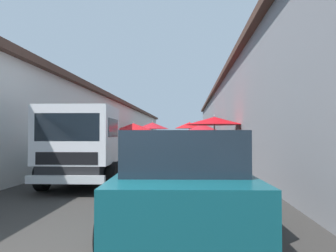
% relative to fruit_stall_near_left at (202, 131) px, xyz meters
% --- Properties ---
extents(ground, '(90.00, 90.00, 0.00)m').
position_rel_fruit_stall_near_left_xyz_m(ground, '(-1.98, 2.11, -1.55)').
color(ground, '#33302D').
extents(building_left_whitewash, '(49.80, 7.50, 3.70)m').
position_rel_fruit_stall_near_left_xyz_m(building_left_whitewash, '(0.27, 8.95, 0.32)').
color(building_left_whitewash, silver).
rests_on(building_left_whitewash, ground).
extents(building_right_concrete, '(49.80, 7.50, 4.78)m').
position_rel_fruit_stall_near_left_xyz_m(building_right_concrete, '(0.27, -4.73, 0.85)').
color(building_right_concrete, gray).
rests_on(building_right_concrete, ground).
extents(fruit_stall_near_left, '(2.14, 2.14, 2.08)m').
position_rel_fruit_stall_near_left_xyz_m(fruit_stall_near_left, '(0.00, 0.00, 0.00)').
color(fruit_stall_near_left, '#9E9EA3').
rests_on(fruit_stall_near_left, ground).
extents(fruit_stall_mid_lane, '(2.68, 2.68, 2.14)m').
position_rel_fruit_stall_near_left_xyz_m(fruit_stall_mid_lane, '(0.70, 4.27, 0.15)').
color(fruit_stall_mid_lane, '#9E9EA3').
rests_on(fruit_stall_mid_lane, ground).
extents(fruit_stall_far_right, '(2.36, 2.36, 2.18)m').
position_rel_fruit_stall_near_left_xyz_m(fruit_stall_far_right, '(-5.65, -0.27, 0.08)').
color(fruit_stall_far_right, '#9E9EA3').
rests_on(fruit_stall_far_right, ground).
extents(fruit_stall_near_right, '(2.20, 2.20, 2.34)m').
position_rel_fruit_stall_near_left_xyz_m(fruit_stall_near_right, '(4.26, 0.74, 0.26)').
color(fruit_stall_near_right, '#9E9EA3').
rests_on(fruit_stall_near_right, ground).
extents(fruit_stall_far_left, '(2.49, 2.49, 2.32)m').
position_rel_fruit_stall_near_left_xyz_m(fruit_stall_far_left, '(4.19, 3.48, 0.27)').
color(fruit_stall_far_left, '#9E9EA3').
rests_on(fruit_stall_far_left, ground).
extents(hatchback_car, '(3.99, 2.08, 1.45)m').
position_rel_fruit_stall_near_left_xyz_m(hatchback_car, '(-13.39, 0.89, -0.81)').
color(hatchback_car, '#0F4C56').
rests_on(hatchback_car, ground).
extents(delivery_truck, '(4.98, 2.11, 2.08)m').
position_rel_fruit_stall_near_left_xyz_m(delivery_truck, '(-10.10, 3.55, -0.51)').
color(delivery_truck, black).
rests_on(delivery_truck, ground).
extents(vendor_by_crates, '(0.56, 0.41, 1.60)m').
position_rel_fruit_stall_near_left_xyz_m(vendor_by_crates, '(2.44, 3.68, -0.62)').
color(vendor_by_crates, '#665B4C').
rests_on(vendor_by_crates, ground).
extents(vendor_in_shade, '(0.40, 0.54, 1.52)m').
position_rel_fruit_stall_near_left_xyz_m(vendor_in_shade, '(-0.78, 0.98, -0.68)').
color(vendor_in_shade, navy).
rests_on(vendor_in_shade, ground).
extents(parked_scooter, '(1.69, 0.39, 1.14)m').
position_rel_fruit_stall_near_left_xyz_m(parked_scooter, '(-2.74, -0.62, -1.10)').
color(parked_scooter, black).
rests_on(parked_scooter, ground).
extents(plastic_stool, '(0.30, 0.30, 0.43)m').
position_rel_fruit_stall_near_left_xyz_m(plastic_stool, '(-6.46, 3.04, -1.22)').
color(plastic_stool, red).
rests_on(plastic_stool, ground).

